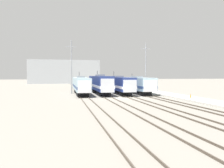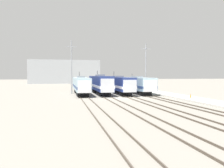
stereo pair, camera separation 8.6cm
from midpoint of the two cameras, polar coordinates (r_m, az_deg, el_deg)
name	(u,v)px [view 2 (the right image)]	position (r m, az deg, el deg)	size (l,w,h in m)	color
ground_plane	(120,98)	(39.47, 2.30, -3.74)	(400.00, 400.00, 0.00)	gray
rail_pair_far_left	(85,99)	(38.35, -6.92, -3.81)	(1.51, 120.00, 0.15)	#4C4238
rail_pair_center_left	(109,98)	(38.98, -0.71, -3.70)	(1.51, 120.00, 0.15)	#4C4238
rail_pair_center_right	(132,98)	(40.05, 5.23, -3.55)	(1.51, 120.00, 0.15)	#4C4238
rail_pair_far_right	(153,97)	(41.52, 10.80, -3.37)	(1.51, 120.00, 0.15)	#4C4238
locomotive_far_left	(81,85)	(48.42, -8.10, -0.21)	(2.75, 19.15, 5.00)	#232326
locomotive_center_left	(100,84)	(48.23, -3.02, 0.00)	(2.82, 17.45, 5.25)	black
locomotive_center_right	(118,84)	(49.40, 1.76, -0.10)	(2.87, 18.83, 5.14)	black
locomotive_far_right	(137,85)	(49.78, 6.72, -0.13)	(3.13, 16.27, 4.54)	#232326
catenary_tower_left	(71,66)	(50.11, -10.49, 4.70)	(2.39, 0.28, 12.01)	gray
catenary_tower_right	(146,67)	(53.74, 8.87, 4.54)	(2.39, 0.28, 12.01)	gray
platform	(176,96)	(43.54, 16.43, -3.04)	(4.00, 120.00, 0.34)	beige
traffic_cone	(190,96)	(39.50, 19.86, -2.88)	(0.30, 0.30, 0.67)	orange
depot_building	(65,72)	(115.81, -12.20, 3.10)	(35.06, 11.91, 11.86)	#9EA3A8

